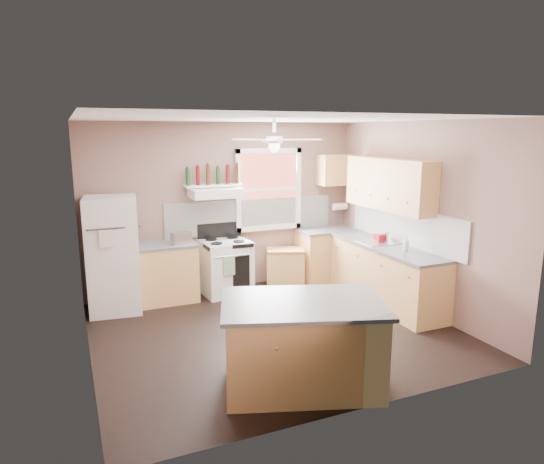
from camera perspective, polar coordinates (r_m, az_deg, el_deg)
name	(u,v)px	position (r m, az deg, el deg)	size (l,w,h in m)	color
floor	(274,330)	(6.46, 0.24, -11.50)	(4.50, 4.50, 0.00)	black
ceiling	(274,119)	(5.93, 0.26, 13.20)	(4.50, 4.50, 0.00)	white
wall_back	(225,207)	(7.92, -5.59, 2.99)	(4.50, 0.05, 2.70)	#795B52
wall_right	(420,217)	(7.25, 17.00, 1.71)	(0.05, 4.00, 2.70)	#795B52
wall_left	(79,246)	(5.58, -21.75, -1.53)	(0.05, 4.00, 2.70)	#795B52
backsplash_back	(252,216)	(8.06, -2.42, 1.92)	(2.90, 0.03, 0.55)	white
backsplash_right	(403,225)	(7.48, 15.21, 0.75)	(0.03, 2.60, 0.55)	white
window_view	(268,189)	(8.11, -0.45, 5.02)	(1.00, 0.02, 1.20)	brown
window_frame	(269,190)	(8.08, -0.38, 5.00)	(1.16, 0.07, 1.36)	white
refrigerator	(113,255)	(7.24, -18.17, -2.58)	(0.70, 0.68, 1.66)	white
base_cabinet_left	(166,274)	(7.56, -12.39, -4.80)	(0.90, 0.60, 0.86)	tan
counter_left	(164,245)	(7.45, -12.54, -1.48)	(0.92, 0.62, 0.04)	#515154
toaster	(181,238)	(7.36, -10.63, -0.69)	(0.28, 0.16, 0.18)	silver
stove	(226,267)	(7.76, -5.48, -4.16)	(0.73, 0.64, 0.86)	white
range_hood	(216,193)	(7.56, -6.66, 4.61)	(0.78, 0.50, 0.14)	white
bottle_shelf	(213,186)	(7.66, -6.93, 5.45)	(0.90, 0.26, 0.03)	white
cart	(285,267)	(8.20, 1.56, -4.10)	(0.62, 0.41, 0.62)	tan
base_cabinet_corner	(327,255)	(8.51, 6.53, -2.75)	(1.00, 0.60, 0.86)	tan
base_cabinet_right	(385,276)	(7.49, 13.18, -5.02)	(0.60, 2.20, 0.86)	tan
counter_corner	(328,230)	(8.41, 6.60, 0.22)	(1.02, 0.62, 0.04)	#515154
counter_right	(386,246)	(7.37, 13.28, -1.67)	(0.62, 2.22, 0.04)	#515154
sink	(378,243)	(7.52, 12.39, -1.24)	(0.55, 0.45, 0.03)	silver
faucet	(387,237)	(7.60, 13.40, -0.58)	(0.03, 0.03, 0.14)	silver
upper_cabinet_right	(389,184)	(7.46, 13.57, 5.50)	(0.33, 1.80, 0.76)	tan
upper_cabinet_corner	(336,170)	(8.48, 7.51, 7.26)	(0.60, 0.33, 0.52)	tan
paper_towel	(340,207)	(8.64, 7.98, 2.99)	(0.12, 0.12, 0.26)	white
island	(302,346)	(5.03, 3.60, -13.19)	(1.52, 0.96, 0.86)	tan
island_top	(303,303)	(4.86, 3.67, -8.38)	(1.61, 1.05, 0.04)	#515154
ceiling_fan_hub	(274,140)	(5.93, 0.26, 10.79)	(0.20, 0.20, 0.08)	white
soap_bottle	(406,244)	(7.05, 15.49, -1.34)	(0.08, 0.08, 0.21)	silver
red_caddy	(380,238)	(7.63, 12.60, -0.64)	(0.18, 0.12, 0.10)	#A90E1A
wine_bottles	(213,175)	(7.65, -6.91, 6.65)	(0.86, 0.06, 0.31)	#143819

